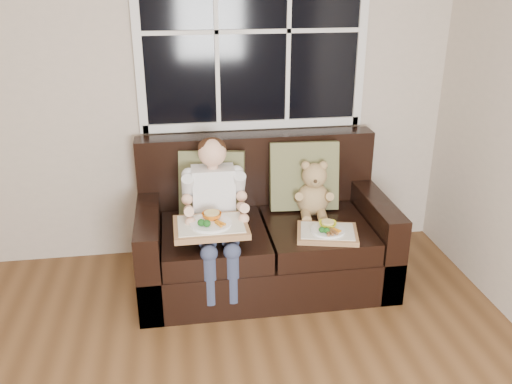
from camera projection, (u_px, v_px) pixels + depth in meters
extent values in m
cube|color=#BAAC9B|center=(137.00, 78.00, 3.72)|extent=(4.50, 0.02, 2.70)
cube|color=black|center=(253.00, 31.00, 3.71)|extent=(1.50, 0.02, 1.25)
cube|color=white|center=(253.00, 124.00, 3.95)|extent=(1.58, 0.04, 0.06)
cube|color=white|center=(137.00, 33.00, 3.58)|extent=(0.06, 0.04, 1.37)
cube|color=white|center=(363.00, 30.00, 3.80)|extent=(0.06, 0.04, 1.37)
cube|color=white|center=(253.00, 31.00, 3.70)|extent=(1.50, 0.03, 0.03)
cube|color=black|center=(264.00, 261.00, 3.80)|extent=(1.70, 0.90, 0.30)
cube|color=black|center=(151.00, 250.00, 3.63)|extent=(0.15, 0.90, 0.60)
cube|color=black|center=(372.00, 234.00, 3.85)|extent=(0.15, 0.90, 0.60)
cube|color=black|center=(256.00, 178.00, 3.96)|extent=(1.70, 0.18, 0.66)
cube|color=black|center=(214.00, 241.00, 3.59)|extent=(0.68, 0.72, 0.15)
cube|color=black|center=(317.00, 234.00, 3.69)|extent=(0.68, 0.72, 0.15)
cube|color=olive|center=(212.00, 183.00, 3.75)|extent=(0.48, 0.29, 0.46)
cube|color=olive|center=(304.00, 176.00, 3.83)|extent=(0.50, 0.26, 0.50)
cube|color=white|center=(214.00, 195.00, 3.60)|extent=(0.28, 0.17, 0.39)
sphere|color=#ECB290|center=(212.00, 152.00, 3.48)|extent=(0.18, 0.18, 0.18)
ellipsoid|color=#331D10|center=(212.00, 148.00, 3.48)|extent=(0.18, 0.18, 0.13)
cylinder|color=#2E3652|center=(206.00, 231.00, 3.45)|extent=(0.11, 0.34, 0.11)
cylinder|color=#2E3652|center=(228.00, 230.00, 3.47)|extent=(0.11, 0.34, 0.11)
cylinder|color=#2E3652|center=(210.00, 280.00, 3.31)|extent=(0.09, 0.09, 0.32)
cylinder|color=#2E3652|center=(233.00, 278.00, 3.33)|extent=(0.09, 0.09, 0.32)
cylinder|color=#ECB290|center=(189.00, 198.00, 3.44)|extent=(0.07, 0.34, 0.27)
cylinder|color=#ECB290|center=(241.00, 195.00, 3.49)|extent=(0.07, 0.34, 0.27)
ellipsoid|color=tan|center=(313.00, 199.00, 3.79)|extent=(0.26, 0.23, 0.24)
sphere|color=tan|center=(314.00, 176.00, 3.71)|extent=(0.20, 0.20, 0.17)
sphere|color=tan|center=(306.00, 166.00, 3.67)|extent=(0.06, 0.06, 0.06)
sphere|color=tan|center=(323.00, 165.00, 3.69)|extent=(0.06, 0.06, 0.06)
sphere|color=tan|center=(317.00, 181.00, 3.65)|extent=(0.07, 0.07, 0.07)
sphere|color=#312315|center=(318.00, 181.00, 3.62)|extent=(0.03, 0.03, 0.03)
cylinder|color=tan|center=(309.00, 217.00, 3.69)|extent=(0.09, 0.14, 0.07)
cylinder|color=tan|center=(325.00, 216.00, 3.71)|extent=(0.09, 0.14, 0.07)
cube|color=#AD7B4E|center=(211.00, 227.00, 3.36)|extent=(0.46, 0.35, 0.04)
cube|color=silver|center=(211.00, 224.00, 3.35)|extent=(0.41, 0.30, 0.01)
cylinder|color=white|center=(211.00, 223.00, 3.33)|extent=(0.26, 0.26, 0.02)
imported|color=orange|center=(212.00, 216.00, 3.37)|extent=(0.12, 0.12, 0.04)
cylinder|color=#FAD188|center=(212.00, 215.00, 3.37)|extent=(0.10, 0.10, 0.02)
ellipsoid|color=#1C5A1D|center=(201.00, 223.00, 3.27)|extent=(0.05, 0.05, 0.04)
ellipsoid|color=#1C5A1D|center=(207.00, 223.00, 3.26)|extent=(0.05, 0.05, 0.04)
cylinder|color=orange|center=(219.00, 224.00, 3.29)|extent=(0.05, 0.07, 0.02)
cube|color=#AD7B4E|center=(327.00, 233.00, 3.49)|extent=(0.44, 0.37, 0.03)
cube|color=silver|center=(327.00, 231.00, 3.49)|extent=(0.39, 0.32, 0.01)
cylinder|color=white|center=(328.00, 230.00, 3.48)|extent=(0.22, 0.22, 0.01)
imported|color=#F2FD21|center=(328.00, 224.00, 3.51)|extent=(0.14, 0.14, 0.03)
cylinder|color=#FAD188|center=(328.00, 223.00, 3.50)|extent=(0.08, 0.08, 0.02)
ellipsoid|color=#1C5A1D|center=(322.00, 230.00, 3.42)|extent=(0.04, 0.04, 0.04)
ellipsoid|color=#1C5A1D|center=(327.00, 230.00, 3.42)|extent=(0.04, 0.04, 0.04)
cylinder|color=orange|center=(336.00, 231.00, 3.44)|extent=(0.04, 0.06, 0.01)
cylinder|color=brown|center=(331.00, 232.00, 3.41)|extent=(0.03, 0.08, 0.02)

